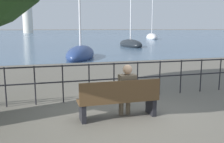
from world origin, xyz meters
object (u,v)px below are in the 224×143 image
(seated_person_left, at_px, (127,88))
(harbor_lighthouse, at_px, (27,5))
(sailboat_1, at_px, (130,44))
(sailboat_3, at_px, (81,53))
(park_bench, at_px, (119,100))
(sailboat_0, at_px, (152,37))

(seated_person_left, height_order, harbor_lighthouse, harbor_lighthouse)
(sailboat_1, distance_m, sailboat_3, 12.00)
(park_bench, relative_size, sailboat_3, 0.17)
(sailboat_3, bearing_deg, sailboat_1, 71.79)
(seated_person_left, distance_m, sailboat_3, 11.88)
(sailboat_0, relative_size, harbor_lighthouse, 0.49)
(park_bench, height_order, harbor_lighthouse, harbor_lighthouse)
(sailboat_0, height_order, harbor_lighthouse, harbor_lighthouse)
(seated_person_left, xyz_separation_m, sailboat_3, (0.82, 11.85, -0.33))
(sailboat_1, bearing_deg, sailboat_0, 59.66)
(park_bench, relative_size, harbor_lighthouse, 0.07)
(sailboat_0, xyz_separation_m, harbor_lighthouse, (-24.93, 70.25, 11.34))
(seated_person_left, xyz_separation_m, harbor_lighthouse, (-6.27, 108.77, 11.07))
(harbor_lighthouse, bearing_deg, seated_person_left, -86.70)
(park_bench, distance_m, sailboat_3, 11.97)
(park_bench, xyz_separation_m, harbor_lighthouse, (-6.06, 108.84, 11.31))
(sailboat_3, distance_m, harbor_lighthouse, 97.84)
(sailboat_0, distance_m, sailboat_1, 20.12)
(harbor_lighthouse, bearing_deg, sailboat_1, -80.70)
(park_bench, distance_m, sailboat_1, 23.04)
(sailboat_1, height_order, sailboat_3, sailboat_3)
(sailboat_1, height_order, harbor_lighthouse, harbor_lighthouse)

